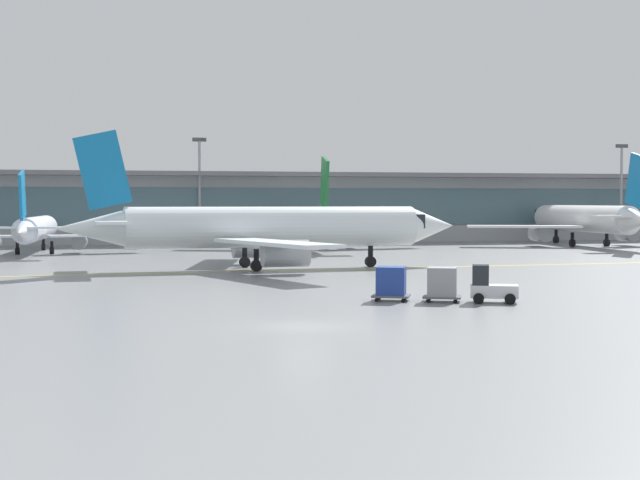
% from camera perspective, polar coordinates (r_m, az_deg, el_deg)
% --- Properties ---
extents(ground_plane, '(400.00, 400.00, 0.00)m').
position_cam_1_polar(ground_plane, '(41.05, -1.10, -5.45)').
color(ground_plane, gray).
extents(taxiway_centreline_stripe, '(109.71, 8.76, 0.01)m').
position_cam_1_polar(taxiway_centreline_stripe, '(74.24, -2.66, -1.92)').
color(taxiway_centreline_stripe, yellow).
rests_on(taxiway_centreline_stripe, ground_plane).
extents(terminal_concourse, '(177.95, 11.00, 9.60)m').
position_cam_1_polar(terminal_concourse, '(125.56, -8.53, 2.07)').
color(terminal_concourse, '#9EA3A8').
rests_on(terminal_concourse, ground_plane).
extents(gate_airplane_1, '(24.45, 26.25, 8.71)m').
position_cam_1_polar(gate_airplane_1, '(102.98, -17.38, 0.63)').
color(gate_airplane_1, silver).
rests_on(gate_airplane_1, ground_plane).
extents(gate_airplane_2, '(29.42, 31.64, 10.48)m').
position_cam_1_polar(gate_airplane_2, '(108.58, -0.82, 1.11)').
color(gate_airplane_2, white).
rests_on(gate_airplane_2, ground_plane).
extents(gate_airplane_3, '(31.40, 33.84, 11.21)m').
position_cam_1_polar(gate_airplane_3, '(120.21, 16.24, 1.24)').
color(gate_airplane_3, white).
rests_on(gate_airplane_3, ground_plane).
extents(taxiing_regional_jet, '(34.18, 31.69, 11.32)m').
position_cam_1_polar(taxiing_regional_jet, '(75.93, -3.24, 0.73)').
color(taxiing_regional_jet, white).
rests_on(taxiing_regional_jet, ground_plane).
extents(baggage_tug, '(2.94, 2.37, 2.10)m').
position_cam_1_polar(baggage_tug, '(51.43, 10.61, -2.90)').
color(baggage_tug, silver).
rests_on(baggage_tug, ground_plane).
extents(cargo_dolly_lead, '(2.55, 2.28, 1.94)m').
position_cam_1_polar(cargo_dolly_lead, '(51.47, 7.66, -2.69)').
color(cargo_dolly_lead, '#595B60').
rests_on(cargo_dolly_lead, ground_plane).
extents(cargo_dolly_trailing, '(2.55, 2.28, 1.94)m').
position_cam_1_polar(cargo_dolly_trailing, '(51.68, 4.48, -2.66)').
color(cargo_dolly_trailing, '#595B60').
rests_on(cargo_dolly_trailing, ground_plane).
extents(apron_light_mast_1, '(1.80, 0.36, 13.94)m').
position_cam_1_polar(apron_light_mast_1, '(119.70, -7.55, 3.37)').
color(apron_light_mast_1, gray).
rests_on(apron_light_mast_1, ground_plane).
extents(apron_light_mast_2, '(1.80, 0.36, 13.78)m').
position_cam_1_polar(apron_light_mast_2, '(136.43, 18.35, 3.11)').
color(apron_light_mast_2, gray).
rests_on(apron_light_mast_2, ground_plane).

